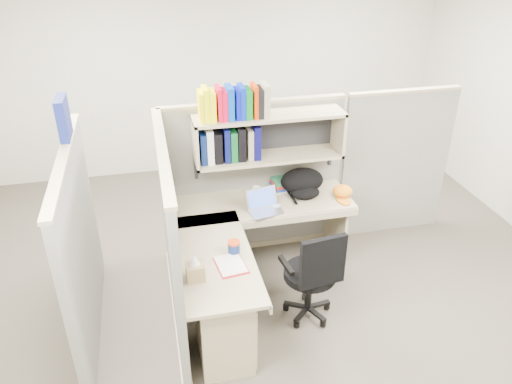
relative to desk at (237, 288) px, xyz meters
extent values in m
plane|color=#353029|center=(0.41, 0.29, -0.44)|extent=(6.00, 6.00, 0.00)
plane|color=#B6B3A4|center=(0.41, 3.29, 0.91)|extent=(6.00, 0.00, 6.00)
cube|color=slate|center=(0.41, 1.19, 0.36)|extent=(1.80, 0.06, 1.60)
cube|color=gray|center=(0.41, 1.19, 1.18)|extent=(1.80, 0.08, 0.03)
cube|color=slate|center=(-0.49, 0.29, 0.36)|extent=(0.06, 1.80, 1.60)
cube|color=gray|center=(-0.49, 0.29, 1.18)|extent=(0.08, 1.80, 0.03)
cube|color=slate|center=(-1.19, 0.29, 0.36)|extent=(0.06, 1.80, 1.60)
cube|color=slate|center=(1.96, 1.19, 0.36)|extent=(1.20, 0.06, 1.60)
cube|color=navy|center=(-1.19, 0.64, 1.35)|extent=(0.07, 0.27, 0.32)
cube|color=white|center=(-0.46, 0.44, 0.76)|extent=(0.00, 0.21, 0.28)
cube|color=tan|center=(0.51, 0.99, 1.11)|extent=(1.40, 0.34, 0.03)
cube|color=tan|center=(0.51, 0.99, 0.70)|extent=(1.40, 0.34, 0.03)
cube|color=tan|center=(-0.18, 0.99, 0.90)|extent=(0.03, 0.34, 0.44)
cube|color=tan|center=(1.19, 0.99, 0.90)|extent=(0.03, 0.34, 0.44)
cube|color=black|center=(0.51, 1.15, 0.90)|extent=(1.38, 0.01, 0.41)
cube|color=#FFE605|center=(-0.11, 0.97, 1.25)|extent=(0.03, 0.20, 0.26)
cube|color=#F4FF05|center=(-0.07, 0.97, 1.27)|extent=(0.05, 0.20, 0.29)
cube|color=#FFFC05|center=(-0.02, 0.97, 1.25)|extent=(0.06, 0.20, 0.26)
cube|color=red|center=(0.05, 0.97, 1.27)|extent=(0.04, 0.20, 0.29)
cube|color=#BB0730|center=(0.09, 0.97, 1.25)|extent=(0.05, 0.20, 0.26)
cube|color=#053CA8|center=(0.14, 0.97, 1.27)|extent=(0.06, 0.20, 0.29)
cube|color=#050FAB|center=(0.21, 0.97, 1.25)|extent=(0.04, 0.20, 0.26)
cube|color=#051FA9|center=(0.25, 0.97, 1.27)|extent=(0.04, 0.20, 0.29)
cube|color=#086C1B|center=(0.30, 0.97, 1.25)|extent=(0.06, 0.20, 0.26)
cube|color=#C22E04|center=(0.36, 0.97, 1.27)|extent=(0.04, 0.20, 0.29)
cube|color=black|center=(0.41, 0.97, 1.25)|extent=(0.05, 0.20, 0.26)
cube|color=tan|center=(0.46, 0.97, 1.27)|extent=(0.06, 0.20, 0.29)
cube|color=#071748|center=(-0.11, 1.01, 0.86)|extent=(0.05, 0.24, 0.29)
cube|color=silver|center=(-0.05, 1.01, 0.87)|extent=(0.06, 0.24, 0.32)
cube|color=black|center=(0.02, 1.01, 0.86)|extent=(0.07, 0.24, 0.29)
cube|color=#070B48|center=(0.10, 1.01, 0.87)|extent=(0.05, 0.24, 0.32)
cube|color=#0A4B1E|center=(0.17, 1.01, 0.86)|extent=(0.06, 0.24, 0.29)
cube|color=black|center=(0.24, 1.01, 0.87)|extent=(0.07, 0.24, 0.32)
cube|color=gray|center=(0.32, 1.01, 0.86)|extent=(0.05, 0.24, 0.29)
cube|color=#070747|center=(0.38, 1.01, 0.87)|extent=(0.06, 0.24, 0.32)
cube|color=tan|center=(0.41, 0.86, 0.28)|extent=(1.74, 0.60, 0.03)
cube|color=tan|center=(-0.16, 0.09, 0.28)|extent=(0.60, 1.34, 0.03)
cube|color=tan|center=(0.41, 0.56, 0.24)|extent=(1.74, 0.02, 0.07)
cube|color=tan|center=(0.14, 0.09, 0.24)|extent=(0.02, 1.34, 0.07)
cube|color=tan|center=(-0.16, -0.26, -0.10)|extent=(0.40, 0.55, 0.68)
cube|color=gray|center=(0.05, -0.26, 0.10)|extent=(0.02, 0.50, 0.16)
cube|color=gray|center=(0.05, -0.26, -0.08)|extent=(0.02, 0.50, 0.16)
cube|color=gray|center=(0.05, -0.26, -0.30)|extent=(0.02, 0.50, 0.22)
cube|color=#B2B2B7|center=(0.06, -0.26, 0.10)|extent=(0.01, 0.12, 0.01)
cube|color=tan|center=(1.21, 0.89, -0.09)|extent=(0.03, 0.55, 0.70)
cylinder|color=navy|center=(0.00, 0.11, 0.33)|extent=(0.10, 0.10, 0.09)
cylinder|color=red|center=(0.00, 0.11, 0.38)|extent=(0.10, 0.10, 0.02)
ellipsoid|color=#94B2D2|center=(0.52, 0.72, 0.31)|extent=(0.11, 0.09, 0.03)
cylinder|color=silver|center=(0.38, 0.97, 0.34)|extent=(0.07, 0.07, 0.11)
cylinder|color=black|center=(0.64, 0.03, 0.02)|extent=(0.45, 0.45, 0.07)
cube|color=black|center=(0.66, -0.18, 0.28)|extent=(0.39, 0.10, 0.45)
cylinder|color=black|center=(0.64, 0.03, -0.17)|extent=(0.06, 0.06, 0.39)
cylinder|color=black|center=(0.64, 0.03, -0.39)|extent=(0.43, 0.43, 0.10)
cube|color=black|center=(0.41, 0.00, 0.17)|extent=(0.07, 0.26, 0.04)
cube|color=black|center=(0.86, 0.06, 0.17)|extent=(0.07, 0.26, 0.04)
camera|label=1|loc=(-0.57, -3.18, 2.67)|focal=35.00mm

